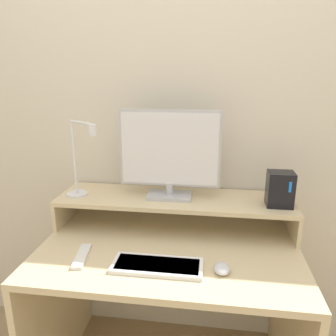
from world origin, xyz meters
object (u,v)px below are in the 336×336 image
at_px(router_dock, 280,189).
at_px(keyboard, 157,266).
at_px(monitor, 170,153).
at_px(mouse, 222,268).
at_px(desk_lamp, 80,167).
at_px(remote_control, 82,256).

relative_size(router_dock, keyboard, 0.45).
bearing_deg(monitor, mouse, -55.57).
xyz_separation_m(monitor, desk_lamp, (-0.44, -0.06, -0.07)).
bearing_deg(remote_control, mouse, -2.20).
bearing_deg(mouse, monitor, 124.43).
xyz_separation_m(desk_lamp, keyboard, (0.44, -0.32, -0.31)).
bearing_deg(router_dock, keyboard, -146.56).
bearing_deg(router_dock, mouse, -127.78).
height_order(router_dock, keyboard, router_dock).
relative_size(desk_lamp, remote_control, 2.01).
distance_m(keyboard, remote_control, 0.34).
relative_size(monitor, router_dock, 2.98).
bearing_deg(monitor, keyboard, -89.86).
distance_m(monitor, router_dock, 0.55).
relative_size(monitor, keyboard, 1.34).
relative_size(router_dock, mouse, 1.94).
relative_size(monitor, mouse, 5.79).
height_order(monitor, desk_lamp, monitor).
bearing_deg(keyboard, router_dock, 33.44).
xyz_separation_m(keyboard, mouse, (0.26, 0.01, 0.01)).
bearing_deg(mouse, remote_control, 177.80).
xyz_separation_m(monitor, remote_control, (-0.33, -0.36, -0.38)).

